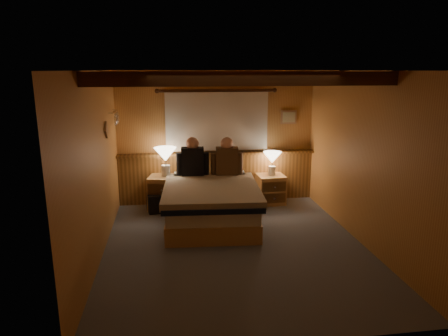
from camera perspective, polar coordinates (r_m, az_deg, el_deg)
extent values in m
plane|color=#4E535C|center=(5.71, 1.58, -11.09)|extent=(4.20, 4.20, 0.00)
plane|color=#C5834A|center=(5.18, 1.76, 13.76)|extent=(4.20, 4.20, 0.00)
plane|color=#BD8944|center=(7.36, -1.06, 4.41)|extent=(3.60, 0.00, 3.60)
plane|color=#BD8944|center=(5.33, -17.79, 0.08)|extent=(0.00, 4.20, 4.20)
plane|color=#BD8944|center=(5.89, 19.22, 1.23)|extent=(0.00, 4.20, 4.20)
plane|color=#BD8944|center=(3.35, 7.69, -7.39)|extent=(3.60, 0.00, 3.60)
cube|color=brown|center=(7.46, -0.98, -1.36)|extent=(3.60, 0.12, 0.90)
cube|color=brown|center=(7.29, -0.94, 2.08)|extent=(3.60, 0.22, 0.04)
cylinder|color=#422710|center=(7.19, -1.01, 11.00)|extent=(2.10, 0.05, 0.05)
sphere|color=#422710|center=(7.14, -9.56, 10.79)|extent=(0.08, 0.08, 0.08)
sphere|color=#422710|center=(7.39, 7.25, 10.97)|extent=(0.08, 0.08, 0.08)
cube|color=silver|center=(7.25, -1.01, 6.66)|extent=(1.85, 0.08, 1.05)
cube|color=#422710|center=(4.59, 3.04, 12.61)|extent=(3.60, 0.15, 0.16)
cube|color=#422710|center=(6.07, 0.29, 12.93)|extent=(3.60, 0.15, 0.16)
cylinder|color=silver|center=(6.79, -15.42, 7.81)|extent=(0.03, 0.55, 0.03)
torus|color=silver|center=(6.65, -15.26, 6.66)|extent=(0.01, 0.21, 0.21)
torus|color=silver|center=(6.88, -15.03, 6.90)|extent=(0.01, 0.21, 0.21)
cube|color=#A87A54|center=(7.57, 9.22, 7.17)|extent=(0.30, 0.03, 0.25)
cube|color=beige|center=(7.55, 9.26, 7.16)|extent=(0.24, 0.01, 0.19)
cube|color=#B8834E|center=(6.49, -1.83, -6.64)|extent=(1.50, 1.92, 0.27)
cube|color=white|center=(6.40, -1.85, -4.57)|extent=(1.45, 1.88, 0.22)
cube|color=black|center=(6.14, -1.77, -4.03)|extent=(1.53, 1.56, 0.07)
cube|color=tan|center=(6.24, -1.82, -3.13)|extent=(1.58, 1.75, 0.11)
cube|color=white|center=(7.03, -4.93, -1.36)|extent=(0.57, 0.35, 0.15)
cube|color=white|center=(7.05, 0.74, -1.26)|extent=(0.57, 0.35, 0.15)
cube|color=#B8834E|center=(7.16, -8.42, -3.44)|extent=(0.63, 0.58, 0.59)
cube|color=brown|center=(6.91, -8.85, -3.08)|extent=(0.48, 0.12, 0.21)
cube|color=brown|center=(6.98, -8.78, -4.94)|extent=(0.48, 0.12, 0.21)
cylinder|color=silver|center=(6.91, -8.85, -3.08)|extent=(0.04, 0.04, 0.03)
cylinder|color=silver|center=(6.98, -8.78, -4.94)|extent=(0.04, 0.04, 0.03)
cube|color=#B8834E|center=(7.42, 6.66, -3.01)|extent=(0.51, 0.46, 0.53)
cube|color=brown|center=(7.20, 7.18, -2.67)|extent=(0.44, 0.04, 0.19)
cube|color=brown|center=(7.27, 7.13, -4.28)|extent=(0.44, 0.04, 0.19)
cylinder|color=silver|center=(7.20, 7.18, -2.67)|extent=(0.03, 0.03, 0.03)
cylinder|color=silver|center=(7.27, 7.13, -4.28)|extent=(0.03, 0.03, 0.03)
cylinder|color=silver|center=(7.07, -8.31, -0.36)|extent=(0.15, 0.15, 0.19)
cylinder|color=silver|center=(7.04, -8.34, 0.66)|extent=(0.03, 0.03, 0.11)
cone|color=#FFEAC6|center=(7.00, -8.39, 1.95)|extent=(0.39, 0.39, 0.24)
cylinder|color=silver|center=(7.34, 6.85, -0.38)|extent=(0.13, 0.13, 0.17)
cylinder|color=silver|center=(7.31, 6.88, 0.46)|extent=(0.02, 0.02, 0.09)
cone|color=#FFEAC6|center=(7.28, 6.91, 1.52)|extent=(0.33, 0.33, 0.20)
cube|color=black|center=(6.88, -4.51, 0.86)|extent=(0.39, 0.24, 0.50)
cylinder|color=black|center=(6.89, -6.34, 0.50)|extent=(0.12, 0.12, 0.40)
cylinder|color=black|center=(6.90, -2.66, 0.57)|extent=(0.12, 0.12, 0.40)
sphere|color=tan|center=(6.82, -4.56, 3.50)|extent=(0.22, 0.22, 0.22)
cube|color=#4A321D|center=(6.90, 0.41, 0.90)|extent=(0.40, 0.26, 0.50)
cylinder|color=#4A321D|center=(6.90, -1.40, 0.57)|extent=(0.12, 0.12, 0.40)
cylinder|color=#4A321D|center=(6.92, 2.22, 0.60)|extent=(0.12, 0.12, 0.40)
sphere|color=tan|center=(6.83, 0.41, 3.50)|extent=(0.22, 0.22, 0.22)
cube|color=black|center=(7.08, -8.68, -4.80)|extent=(0.59, 0.42, 0.32)
cylinder|color=black|center=(7.03, -8.74, -3.39)|extent=(0.15, 0.33, 0.09)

